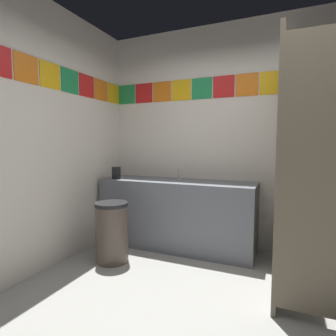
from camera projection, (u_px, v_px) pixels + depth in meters
ground_plane at (208, 333)px, 1.90m from camera, size 7.97×7.97×0.00m
wall_back at (246, 137)px, 3.37m from camera, size 3.62×0.09×2.78m
wall_side at (12, 134)px, 2.51m from camera, size 0.09×3.39×2.78m
vanity_counter at (176, 213)px, 3.47m from camera, size 1.94×0.56×0.85m
faucet_center at (179, 176)px, 3.51m from camera, size 0.04×0.10×0.14m
soap_dispenser at (116, 173)px, 3.59m from camera, size 0.09×0.09×0.16m
stall_divider at (301, 171)px, 2.29m from camera, size 0.92×1.33×2.17m
trash_bin at (112, 232)px, 3.04m from camera, size 0.36×0.36×0.67m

